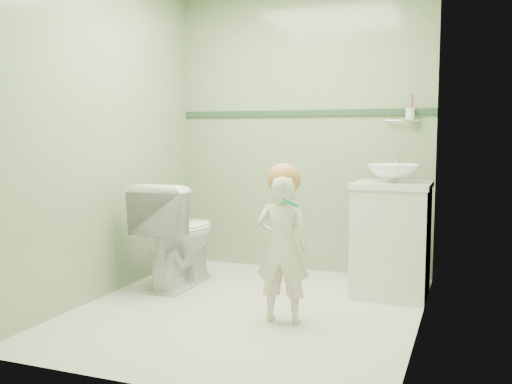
% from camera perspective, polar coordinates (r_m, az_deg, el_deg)
% --- Properties ---
extents(ground, '(2.50, 2.50, 0.00)m').
position_cam_1_polar(ground, '(3.89, -0.81, -11.71)').
color(ground, silver).
rests_on(ground, ground).
extents(room_shell, '(2.50, 2.54, 2.40)m').
position_cam_1_polar(room_shell, '(3.71, -0.83, 6.24)').
color(room_shell, '#7EA474').
rests_on(room_shell, ground).
extents(trim_stripe, '(2.20, 0.02, 0.05)m').
position_cam_1_polar(trim_stripe, '(4.89, 4.61, 7.88)').
color(trim_stripe, '#2B4830').
rests_on(trim_stripe, room_shell).
extents(vanity, '(0.52, 0.50, 0.80)m').
position_cam_1_polar(vanity, '(4.25, 13.38, -4.81)').
color(vanity, silver).
rests_on(vanity, ground).
extents(counter, '(0.54, 0.52, 0.04)m').
position_cam_1_polar(counter, '(4.20, 13.51, 0.70)').
color(counter, white).
rests_on(counter, vanity).
extents(basin, '(0.37, 0.37, 0.13)m').
position_cam_1_polar(basin, '(4.19, 13.54, 1.85)').
color(basin, white).
rests_on(basin, counter).
extents(faucet, '(0.03, 0.13, 0.18)m').
position_cam_1_polar(faucet, '(4.37, 13.88, 3.04)').
color(faucet, silver).
rests_on(faucet, counter).
extents(cup_holder, '(0.26, 0.07, 0.21)m').
position_cam_1_polar(cup_holder, '(4.66, 15.10, 7.53)').
color(cup_holder, silver).
rests_on(cup_holder, room_shell).
extents(toilet, '(0.47, 0.80, 0.81)m').
position_cam_1_polar(toilet, '(4.46, -7.77, -4.15)').
color(toilet, white).
rests_on(toilet, ground).
extents(toddler, '(0.35, 0.25, 0.93)m').
position_cam_1_polar(toddler, '(3.55, 2.67, -5.70)').
color(toddler, beige).
rests_on(toddler, ground).
extents(hair_cap, '(0.21, 0.21, 0.21)m').
position_cam_1_polar(hair_cap, '(3.51, 2.83, 1.25)').
color(hair_cap, '#B67E40').
rests_on(hair_cap, toddler).
extents(teal_toothbrush, '(0.11, 0.14, 0.08)m').
position_cam_1_polar(teal_toothbrush, '(3.36, 3.39, -1.02)').
color(teal_toothbrush, '#089665').
rests_on(teal_toothbrush, toddler).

